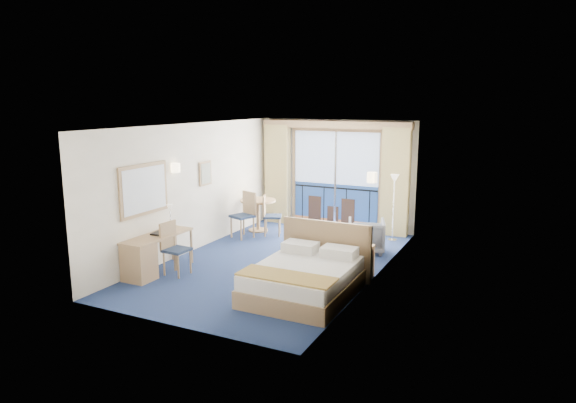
% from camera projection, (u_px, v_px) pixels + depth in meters
% --- Properties ---
extents(floor, '(6.50, 6.50, 0.00)m').
position_uv_depth(floor, '(277.00, 262.00, 10.20)').
color(floor, navy).
rests_on(floor, ground).
extents(room_walls, '(4.04, 6.54, 2.72)m').
position_uv_depth(room_walls, '(277.00, 174.00, 9.86)').
color(room_walls, beige).
rests_on(room_walls, ground).
extents(balcony_door, '(2.36, 0.03, 2.52)m').
position_uv_depth(balcony_door, '(335.00, 182.00, 12.82)').
color(balcony_door, navy).
rests_on(balcony_door, room_walls).
extents(curtain_left, '(0.65, 0.22, 2.55)m').
position_uv_depth(curtain_left, '(278.00, 174.00, 13.33)').
color(curtain_left, tan).
rests_on(curtain_left, room_walls).
extents(curtain_right, '(0.65, 0.22, 2.55)m').
position_uv_depth(curtain_right, '(395.00, 182.00, 12.00)').
color(curtain_right, tan).
rests_on(curtain_right, room_walls).
extents(pelmet, '(3.80, 0.25, 0.18)m').
position_uv_depth(pelmet, '(335.00, 125.00, 12.44)').
color(pelmet, tan).
rests_on(pelmet, room_walls).
extents(mirror, '(0.05, 1.25, 0.95)m').
position_uv_depth(mirror, '(144.00, 190.00, 9.43)').
color(mirror, tan).
rests_on(mirror, room_walls).
extents(wall_print, '(0.04, 0.42, 0.52)m').
position_uv_depth(wall_print, '(205.00, 173.00, 11.14)').
color(wall_print, tan).
rests_on(wall_print, room_walls).
extents(sconce_left, '(0.18, 0.18, 0.18)m').
position_uv_depth(sconce_left, '(176.00, 168.00, 10.15)').
color(sconce_left, '#FFE5B2').
rests_on(sconce_left, room_walls).
extents(sconce_right, '(0.18, 0.18, 0.18)m').
position_uv_depth(sconce_right, '(372.00, 177.00, 8.88)').
color(sconce_right, '#FFE5B2').
rests_on(sconce_right, room_walls).
extents(bed, '(1.68, 2.00, 1.06)m').
position_uv_depth(bed, '(305.00, 278.00, 8.44)').
color(bed, tan).
rests_on(bed, ground).
extents(nightstand, '(0.46, 0.44, 0.60)m').
position_uv_depth(nightstand, '(359.00, 262.00, 9.25)').
color(nightstand, '#A98159').
rests_on(nightstand, ground).
extents(phone, '(0.19, 0.16, 0.07)m').
position_uv_depth(phone, '(357.00, 244.00, 9.18)').
color(phone, silver).
rests_on(phone, nightstand).
extents(armchair, '(0.95, 0.97, 0.70)m').
position_uv_depth(armchair, '(366.00, 236.00, 10.83)').
color(armchair, '#484D58').
rests_on(armchair, ground).
extents(floor_lamp, '(0.21, 0.21, 1.53)m').
position_uv_depth(floor_lamp, '(394.00, 191.00, 11.52)').
color(floor_lamp, silver).
rests_on(floor_lamp, ground).
extents(desk, '(0.52, 1.51, 0.71)m').
position_uv_depth(desk, '(143.00, 257.00, 9.20)').
color(desk, tan).
rests_on(desk, ground).
extents(desk_chair, '(0.45, 0.44, 0.98)m').
position_uv_depth(desk_chair, '(173.00, 245.00, 9.42)').
color(desk_chair, '#1F2D49').
rests_on(desk_chair, ground).
extents(folder, '(0.36, 0.29, 0.03)m').
position_uv_depth(folder, '(162.00, 234.00, 9.54)').
color(folder, black).
rests_on(folder, desk).
extents(desk_lamp, '(0.13, 0.13, 0.47)m').
position_uv_depth(desk_lamp, '(170.00, 212.00, 9.83)').
color(desk_lamp, silver).
rests_on(desk_lamp, desk).
extents(round_table, '(0.87, 0.87, 0.78)m').
position_uv_depth(round_table, '(258.00, 207.00, 12.53)').
color(round_table, tan).
rests_on(round_table, ground).
extents(table_chair_a, '(0.55, 0.54, 0.96)m').
position_uv_depth(table_chair_a, '(269.00, 213.00, 12.13)').
color(table_chair_a, '#1F2D49').
rests_on(table_chair_a, ground).
extents(table_chair_b, '(0.59, 0.60, 1.07)m').
position_uv_depth(table_chair_b, '(245.00, 212.00, 11.97)').
color(table_chair_b, '#1F2D49').
rests_on(table_chair_b, ground).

